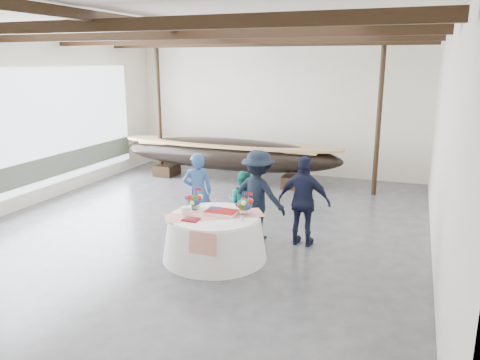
% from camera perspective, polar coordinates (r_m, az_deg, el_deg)
% --- Properties ---
extents(floor, '(10.00, 12.00, 0.01)m').
position_cam_1_polar(floor, '(11.01, -4.69, -5.72)').
color(floor, '#3D3D42').
rests_on(floor, ground).
extents(wall_back, '(10.00, 0.02, 4.50)m').
position_cam_1_polar(wall_back, '(16.04, 4.41, 8.86)').
color(wall_back, silver).
rests_on(wall_back, ground).
extents(wall_left, '(0.02, 12.00, 4.50)m').
position_cam_1_polar(wall_left, '(13.38, -24.80, 6.52)').
color(wall_left, silver).
rests_on(wall_left, ground).
extents(wall_right, '(0.02, 12.00, 4.50)m').
position_cam_1_polar(wall_right, '(9.47, 23.62, 3.93)').
color(wall_right, silver).
rests_on(wall_right, ground).
extents(ceiling, '(10.00, 12.00, 0.01)m').
position_cam_1_polar(ceiling, '(10.37, -5.22, 18.34)').
color(ceiling, white).
rests_on(ceiling, wall_back).
extents(pavilion_structure, '(9.80, 11.76, 4.50)m').
position_cam_1_polar(pavilion_structure, '(11.02, -3.41, 15.54)').
color(pavilion_structure, black).
rests_on(pavilion_structure, ground).
extents(open_bay, '(0.03, 7.00, 3.20)m').
position_cam_1_polar(open_bay, '(14.11, -21.61, 5.43)').
color(open_bay, silver).
rests_on(open_bay, ground).
extents(longboat_display, '(7.38, 1.48, 1.38)m').
position_cam_1_polar(longboat_display, '(14.94, -1.57, 3.20)').
color(longboat_display, black).
rests_on(longboat_display, ground).
extents(banquet_table, '(2.04, 2.04, 0.87)m').
position_cam_1_polar(banquet_table, '(9.20, -3.10, -6.91)').
color(banquet_table, white).
rests_on(banquet_table, ground).
extents(tabletop_items, '(1.89, 1.48, 0.40)m').
position_cam_1_polar(tabletop_items, '(9.16, -2.95, -3.13)').
color(tabletop_items, red).
rests_on(tabletop_items, banquet_table).
extents(guest_woman_blue, '(0.78, 0.69, 1.80)m').
position_cam_1_polar(guest_woman_blue, '(10.55, -5.19, -1.48)').
color(guest_woman_blue, navy).
rests_on(guest_woman_blue, ground).
extents(guest_woman_teal, '(0.75, 0.61, 1.43)m').
position_cam_1_polar(guest_woman_teal, '(10.38, 0.32, -2.75)').
color(guest_woman_teal, '#1B8F7C').
rests_on(guest_woman_teal, ground).
extents(guest_man_left, '(1.38, 0.97, 1.95)m').
position_cam_1_polar(guest_man_left, '(10.01, 2.20, -1.85)').
color(guest_man_left, black).
rests_on(guest_man_left, ground).
extents(guest_man_right, '(1.14, 0.55, 1.90)m').
position_cam_1_polar(guest_man_right, '(9.74, 7.82, -2.61)').
color(guest_man_right, black).
rests_on(guest_man_right, ground).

